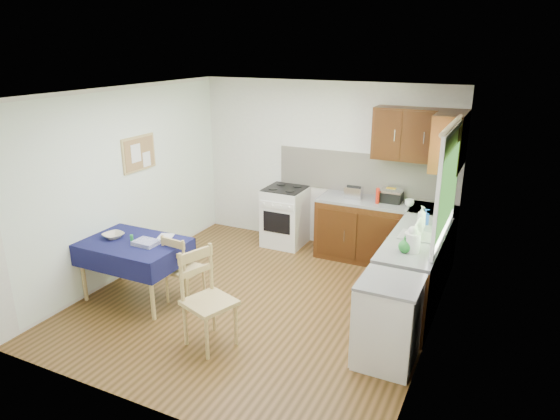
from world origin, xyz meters
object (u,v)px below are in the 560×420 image
at_px(chair_near, 206,296).
at_px(toaster, 354,193).
at_px(dish_rack, 418,235).
at_px(kettle, 412,240).
at_px(sandwich_press, 391,196).
at_px(chair_far, 182,267).
at_px(dining_table, 133,249).

bearing_deg(chair_near, toaster, 6.27).
height_order(dish_rack, kettle, kettle).
xyz_separation_m(chair_near, kettle, (1.80, 1.23, 0.48)).
bearing_deg(sandwich_press, chair_far, -121.80).
bearing_deg(chair_near, dish_rack, -27.45).
bearing_deg(sandwich_press, chair_near, -103.80).
xyz_separation_m(chair_near, dish_rack, (1.79, 1.68, 0.38)).
xyz_separation_m(chair_near, toaster, (0.66, 2.81, 0.44)).
bearing_deg(dining_table, toaster, 72.68).
relative_size(dining_table, toaster, 5.12).
bearing_deg(toaster, dish_rack, -66.79).
bearing_deg(chair_far, dish_rack, -151.36).
distance_m(dining_table, chair_far, 0.63).
height_order(dining_table, kettle, kettle).
height_order(toaster, kettle, kettle).
height_order(sandwich_press, kettle, kettle).
xyz_separation_m(toaster, sandwich_press, (0.52, 0.08, 0.00)).
bearing_deg(kettle, chair_far, -166.15).
relative_size(dining_table, kettle, 4.36).
bearing_deg(dish_rack, dining_table, -136.26).
distance_m(chair_far, kettle, 2.69).
bearing_deg(dish_rack, sandwich_press, 138.95).
height_order(chair_near, dish_rack, dish_rack).
xyz_separation_m(chair_far, dish_rack, (2.54, 1.07, 0.46)).
relative_size(chair_far, toaster, 3.63).
relative_size(sandwich_press, dish_rack, 0.70).
bearing_deg(kettle, chair_near, -145.62).
distance_m(chair_far, sandwich_press, 3.03).
height_order(dining_table, sandwich_press, sandwich_press).
bearing_deg(chair_near, chair_far, 70.67).
relative_size(chair_far, dish_rack, 2.08).
bearing_deg(sandwich_press, dish_rack, -54.82).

